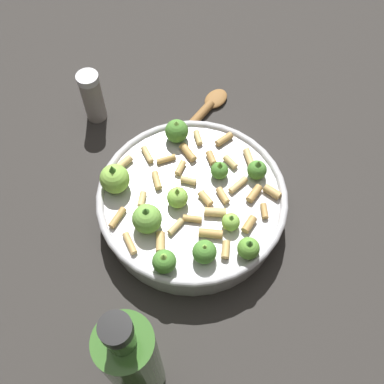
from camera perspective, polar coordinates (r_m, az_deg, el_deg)
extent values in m
plane|color=#2D2B28|center=(0.73, 0.00, -2.56)|extent=(2.40, 2.40, 0.00)
cylinder|color=#B7B7BC|center=(0.71, 0.00, -1.53)|extent=(0.28, 0.28, 0.05)
torus|color=#B7B7BC|center=(0.69, 0.00, -0.43)|extent=(0.29, 0.29, 0.01)
sphere|color=#4C8933|center=(0.62, -3.46, -8.59)|extent=(0.03, 0.03, 0.03)
cone|color=#8CC64C|center=(0.61, -3.54, -8.00)|extent=(0.02, 0.02, 0.01)
sphere|color=#8CC64C|center=(0.69, -9.55, 1.63)|extent=(0.04, 0.04, 0.04)
cone|color=#4C8933|center=(0.67, -9.84, 2.72)|extent=(0.02, 0.02, 0.02)
sphere|color=#75B247|center=(0.65, -5.59, -3.32)|extent=(0.04, 0.04, 0.04)
cone|color=#4C8933|center=(0.63, -5.75, -2.42)|extent=(0.02, 0.02, 0.02)
sphere|color=#4C8933|center=(0.70, 8.05, 2.72)|extent=(0.03, 0.03, 0.03)
cone|color=#4C8933|center=(0.69, 8.21, 3.46)|extent=(0.02, 0.02, 0.01)
sphere|color=#4C8933|center=(0.70, 3.43, 2.67)|extent=(0.03, 0.03, 0.03)
cone|color=#609E38|center=(0.68, 3.49, 3.35)|extent=(0.01, 0.01, 0.01)
sphere|color=#8CC64C|center=(0.67, -1.81, -0.68)|extent=(0.03, 0.03, 0.03)
cone|color=#8CC64C|center=(0.65, -1.85, 0.09)|extent=(0.01, 0.01, 0.02)
sphere|color=#609E38|center=(0.64, 7.01, -6.94)|extent=(0.03, 0.03, 0.03)
cone|color=#4C8933|center=(0.62, 7.16, -6.32)|extent=(0.02, 0.02, 0.01)
sphere|color=#4C8933|center=(0.73, -1.93, 7.55)|extent=(0.04, 0.04, 0.04)
cone|color=#75B247|center=(0.72, -1.97, 8.43)|extent=(0.02, 0.02, 0.01)
sphere|color=#4C8933|center=(0.63, 1.55, -7.42)|extent=(0.03, 0.03, 0.03)
cone|color=#8CC64C|center=(0.61, 1.59, -6.83)|extent=(0.01, 0.01, 0.01)
sphere|color=#8CC64C|center=(0.65, 4.82, -3.72)|extent=(0.03, 0.03, 0.03)
cone|color=#75B247|center=(0.64, 4.91, -3.15)|extent=(0.01, 0.01, 0.01)
cylinder|color=tan|center=(0.69, 7.71, -0.19)|extent=(0.03, 0.03, 0.01)
cylinder|color=tan|center=(0.67, -9.23, -3.15)|extent=(0.03, 0.03, 0.01)
cylinder|color=tan|center=(0.72, -0.48, 4.92)|extent=(0.04, 0.02, 0.01)
cylinder|color=tan|center=(0.74, 4.00, 6.53)|extent=(0.02, 0.03, 0.01)
cylinder|color=tan|center=(0.70, 5.66, 1.11)|extent=(0.03, 0.03, 0.01)
cylinder|color=tan|center=(0.69, -0.82, 1.37)|extent=(0.02, 0.03, 0.01)
cylinder|color=tan|center=(0.72, -3.22, 4.07)|extent=(0.01, 0.03, 0.01)
cylinder|color=tan|center=(0.72, 2.41, 4.24)|extent=(0.02, 0.01, 0.01)
cylinder|color=tan|center=(0.66, 7.08, -4.00)|extent=(0.03, 0.03, 0.01)
cylinder|color=tan|center=(0.73, -5.55, 4.64)|extent=(0.03, 0.02, 0.01)
cylinder|color=tan|center=(0.68, 3.83, -0.42)|extent=(0.03, 0.02, 0.01)
cylinder|color=tan|center=(0.65, -3.93, -6.21)|extent=(0.03, 0.02, 0.01)
cylinder|color=tan|center=(0.68, -6.21, -0.88)|extent=(0.03, 0.02, 0.01)
cylinder|color=tan|center=(0.72, 7.05, 4.28)|extent=(0.03, 0.01, 0.01)
cylinder|color=tan|center=(0.66, 0.03, -3.33)|extent=(0.02, 0.03, 0.01)
cylinder|color=tan|center=(0.71, -1.46, 3.01)|extent=(0.03, 0.02, 0.01)
cylinder|color=tan|center=(0.68, 8.95, -2.34)|extent=(0.02, 0.01, 0.01)
cylinder|color=tan|center=(0.68, 1.70, -0.79)|extent=(0.03, 0.02, 0.01)
cylinder|color=tan|center=(0.70, -4.39, 1.45)|extent=(0.03, 0.01, 0.01)
cylinder|color=tan|center=(0.74, 0.75, 6.74)|extent=(0.03, 0.01, 0.01)
cylinder|color=tan|center=(0.72, 4.77, 3.73)|extent=(0.03, 0.02, 0.01)
cylinder|color=tan|center=(0.67, 2.88, -2.51)|extent=(0.02, 0.03, 0.01)
cylinder|color=tan|center=(0.64, 4.20, -7.15)|extent=(0.03, 0.02, 0.01)
cylinder|color=tan|center=(0.66, -2.04, -4.31)|extent=(0.02, 0.03, 0.01)
cylinder|color=tan|center=(0.65, -7.71, -6.32)|extent=(0.03, 0.02, 0.01)
cylinder|color=tan|center=(0.65, 2.32, -5.15)|extent=(0.02, 0.04, 0.01)
cylinder|color=tan|center=(0.69, 9.91, 0.01)|extent=(0.03, 0.03, 0.01)
cylinder|color=tan|center=(0.72, -8.35, 3.66)|extent=(0.02, 0.03, 0.01)
cylinder|color=gray|center=(0.83, -12.16, 11.17)|extent=(0.04, 0.04, 0.09)
cylinder|color=silver|center=(0.80, -12.83, 13.57)|extent=(0.04, 0.04, 0.01)
cylinder|color=#336023|center=(0.56, -7.25, -20.23)|extent=(0.06, 0.06, 0.20)
cylinder|color=#336023|center=(0.45, -8.95, -17.31)|extent=(0.03, 0.03, 0.04)
cylinder|color=black|center=(0.42, -9.43, -16.46)|extent=(0.03, 0.03, 0.02)
cylinder|color=olive|center=(0.80, -1.83, 6.45)|extent=(0.15, 0.17, 0.02)
ellipsoid|color=olive|center=(0.87, 2.97, 11.47)|extent=(0.06, 0.06, 0.01)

